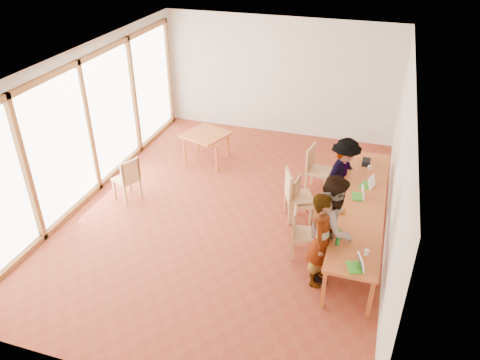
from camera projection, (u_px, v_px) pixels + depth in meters
The scene contains 25 objects.
ground at pixel (229, 212), 9.31m from camera, with size 8.00×8.00×0.00m, color brown.
wall_back at pixel (279, 77), 11.83m from camera, with size 6.00×0.10×3.00m, color silver.
wall_front at pixel (114, 294), 5.27m from camera, with size 6.00×0.10×3.00m, color silver.
wall_right at pixel (399, 168), 7.77m from camera, with size 0.10×8.00×3.00m, color silver.
window_wall at pixel (88, 124), 9.31m from camera, with size 0.10×8.00×3.00m, color white.
ceiling at pixel (227, 62), 7.77m from camera, with size 6.00×8.00×0.04m, color white.
communal_table at pixel (361, 204), 8.27m from camera, with size 0.80×4.00×0.75m.
side_table at pixel (206, 137), 10.75m from camera, with size 0.90×0.90×0.75m.
chair_near at pixel (299, 228), 7.90m from camera, with size 0.49×0.49×0.50m.
chair_mid at pixel (300, 196), 8.82m from camera, with size 0.46×0.46×0.47m.
chair_far at pixel (294, 191), 8.79m from camera, with size 0.63×0.63×0.55m.
chair_empty at pixel (315, 164), 9.72m from camera, with size 0.54×0.54×0.54m.
chair_spare at pixel (128, 175), 9.40m from camera, with size 0.59×0.59×0.51m.
person_near at pixel (322, 240), 7.21m from camera, with size 0.60×0.39×1.64m, color gray.
person_mid at pixel (333, 226), 7.38m from camera, with size 0.88×0.68×1.81m, color gray.
person_far at pixel (343, 175), 9.02m from camera, with size 0.99×0.57×1.54m, color gray.
laptop_near at pixel (357, 265), 6.73m from camera, with size 0.30×0.31×0.22m.
laptop_mid at pixel (360, 195), 8.35m from camera, with size 0.24×0.27×0.22m.
laptop_far at pixel (369, 184), 8.67m from camera, with size 0.30×0.32×0.22m.
yellow_mug at pixel (342, 211), 7.92m from camera, with size 0.12×0.12×0.09m, color #BF8015.
green_bottle at pixel (338, 237), 7.16m from camera, with size 0.07×0.07×0.28m, color #166F29.
clear_glass at pixel (366, 252), 6.99m from camera, with size 0.07×0.07×0.09m, color silver.
condiment_cup at pixel (370, 167), 9.27m from camera, with size 0.08×0.08×0.06m, color white.
pink_phone at pixel (348, 186), 8.69m from camera, with size 0.05×0.10×0.01m, color #CB497E.
black_pouch at pixel (366, 162), 9.43m from camera, with size 0.16×0.26×0.09m, color black.
Camera 1 is at (2.52, -7.26, 5.30)m, focal length 35.00 mm.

